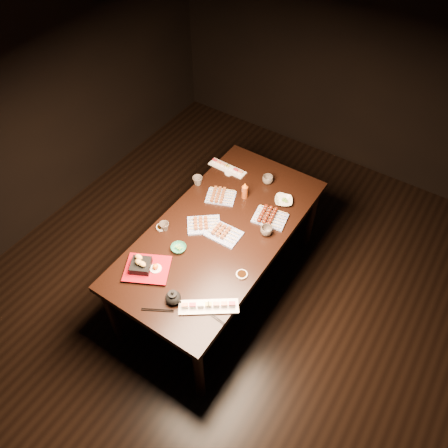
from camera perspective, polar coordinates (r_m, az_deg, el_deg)
The scene contains 23 objects.
ground at distance 3.65m, azimuth -1.64°, elevation -12.60°, with size 5.00×5.00×0.00m, color black.
dining_table at distance 3.51m, azimuth -0.45°, elevation -4.77°, with size 0.90×1.80×0.75m, color black.
sushi_platter_near at distance 2.82m, azimuth -2.04°, elevation -10.59°, with size 0.38×0.11×0.05m, color white, non-canonical shape.
sushi_platter_far at distance 3.69m, azimuth 0.44°, elevation 7.46°, with size 0.33×0.09×0.04m, color white, non-canonical shape.
yakitori_plate_center at distance 3.23m, azimuth -2.67°, elevation 0.15°, with size 0.24×0.18×0.06m, color #828EB6, non-canonical shape.
yakitori_plate_right at distance 3.17m, azimuth -0.02°, elevation -1.05°, with size 0.24×0.18×0.06m, color #828EB6, non-canonical shape.
yakitori_plate_left at distance 3.43m, azimuth -0.42°, elevation 3.81°, with size 0.22×0.16×0.06m, color #828EB6, non-canonical shape.
tsukune_plate at distance 3.29m, azimuth 6.07°, elevation 1.03°, with size 0.24×0.18×0.06m, color #828EB6, non-canonical shape.
edamame_bowl_green at distance 3.11m, azimuth -5.95°, elevation -3.16°, with size 0.11×0.11×0.03m, color #277853.
edamame_bowl_cream at distance 3.43m, azimuth 7.79°, elevation 2.98°, with size 0.14×0.14×0.03m, color beige.
tempura_tray at distance 3.00m, azimuth -10.08°, elevation -5.37°, with size 0.30×0.24×0.11m, color black, non-canonical shape.
teacup_near_left at distance 3.23m, azimuth -7.79°, elevation -0.31°, with size 0.07×0.07×0.07m, color #4D443B.
teacup_mid_right at distance 3.19m, azimuth 5.57°, elevation -0.88°, with size 0.09×0.09×0.07m, color #4D443B.
teacup_far_left at distance 3.54m, azimuth -3.47°, elevation 5.67°, with size 0.08×0.08×0.08m, color #4D443B.
teacup_far_right at distance 3.57m, azimuth 5.73°, elevation 5.79°, with size 0.09×0.09×0.07m, color #4D443B.
teapot at distance 2.84m, azimuth -6.69°, elevation -9.41°, with size 0.12×0.12×0.10m, color black, non-canonical shape.
condiment_bottle at distance 3.40m, azimuth 2.73°, elevation 4.41°, with size 0.05×0.05×0.15m, color maroon.
sauce_dish_west at distance 3.26m, azimuth -8.21°, elevation -0.42°, with size 0.08×0.08×0.01m, color white.
sauce_dish_east at distance 3.48m, azimuth 7.45°, elevation 3.59°, with size 0.08×0.08×0.01m, color white.
sauce_dish_se at distance 2.97m, azimuth 2.33°, elevation -6.61°, with size 0.08×0.08×0.01m, color white.
sauce_dish_nw at distance 3.65m, azimuth 0.62°, elevation 6.72°, with size 0.07×0.07×0.01m, color white.
chopsticks_near at distance 2.86m, azimuth -8.67°, elevation -11.05°, with size 0.21×0.02×0.01m, color black, non-canonical shape.
chopsticks_se at distance 2.81m, azimuth -1.60°, elevation -11.79°, with size 0.20×0.02×0.01m, color black, non-canonical shape.
Camera 1 is at (1.05, -1.40, 3.20)m, focal length 35.00 mm.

